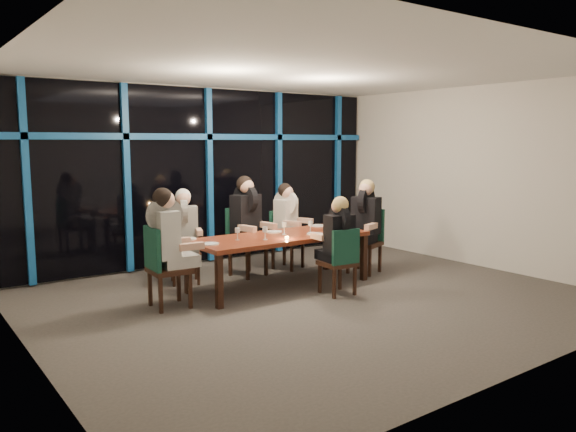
{
  "coord_description": "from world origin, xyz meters",
  "views": [
    {
      "loc": [
        -4.56,
        -5.67,
        2.08
      ],
      "look_at": [
        0.0,
        0.6,
        1.05
      ],
      "focal_mm": 35.0,
      "sensor_mm": 36.0,
      "label": 1
    }
  ],
  "objects_px": {
    "chair_end_right": "(367,237)",
    "chair_end_left": "(162,263)",
    "chair_far_right": "(284,236)",
    "water_pitcher": "(330,225)",
    "diner_far_left": "(184,222)",
    "dining_table": "(280,240)",
    "diner_end_right": "(365,213)",
    "diner_far_mid": "(247,211)",
    "chair_near_mid": "(341,258)",
    "chair_far_mid": "(244,238)",
    "chair_far_left": "(184,247)",
    "diner_end_left": "(168,230)",
    "diner_near_mid": "(338,231)",
    "wine_bottle": "(346,220)",
    "diner_far_right": "(288,213)"
  },
  "relations": [
    {
      "from": "chair_far_mid",
      "to": "diner_far_mid",
      "type": "height_order",
      "value": "diner_far_mid"
    },
    {
      "from": "diner_far_right",
      "to": "diner_near_mid",
      "type": "relative_size",
      "value": 1.04
    },
    {
      "from": "chair_far_left",
      "to": "chair_far_mid",
      "type": "bearing_deg",
      "value": 11.85
    },
    {
      "from": "diner_end_right",
      "to": "chair_far_left",
      "type": "bearing_deg",
      "value": -134.72
    },
    {
      "from": "chair_far_mid",
      "to": "diner_end_left",
      "type": "xyz_separation_m",
      "value": [
        -1.68,
        -0.93,
        0.39
      ]
    },
    {
      "from": "diner_far_right",
      "to": "diner_end_left",
      "type": "xyz_separation_m",
      "value": [
        -2.49,
        -0.89,
        0.07
      ]
    },
    {
      "from": "chair_near_mid",
      "to": "diner_far_left",
      "type": "height_order",
      "value": "diner_far_left"
    },
    {
      "from": "diner_near_mid",
      "to": "water_pitcher",
      "type": "relative_size",
      "value": 4.22
    },
    {
      "from": "chair_end_right",
      "to": "water_pitcher",
      "type": "distance_m",
      "value": 0.93
    },
    {
      "from": "chair_far_mid",
      "to": "diner_far_left",
      "type": "height_order",
      "value": "diner_far_left"
    },
    {
      "from": "chair_end_left",
      "to": "diner_far_mid",
      "type": "height_order",
      "value": "diner_far_mid"
    },
    {
      "from": "dining_table",
      "to": "chair_far_right",
      "type": "height_order",
      "value": "chair_far_right"
    },
    {
      "from": "diner_far_left",
      "to": "water_pitcher",
      "type": "height_order",
      "value": "diner_far_left"
    },
    {
      "from": "chair_end_left",
      "to": "chair_end_right",
      "type": "bearing_deg",
      "value": -87.61
    },
    {
      "from": "diner_far_right",
      "to": "diner_far_left",
      "type": "bearing_deg",
      "value": 153.16
    },
    {
      "from": "chair_end_left",
      "to": "water_pitcher",
      "type": "height_order",
      "value": "chair_end_left"
    },
    {
      "from": "chair_far_right",
      "to": "chair_end_right",
      "type": "distance_m",
      "value": 1.37
    },
    {
      "from": "chair_end_left",
      "to": "chair_near_mid",
      "type": "relative_size",
      "value": 1.12
    },
    {
      "from": "chair_far_right",
      "to": "chair_end_left",
      "type": "distance_m",
      "value": 2.73
    },
    {
      "from": "chair_far_right",
      "to": "diner_end_right",
      "type": "relative_size",
      "value": 0.97
    },
    {
      "from": "chair_end_right",
      "to": "diner_end_right",
      "type": "relative_size",
      "value": 1.03
    },
    {
      "from": "diner_far_right",
      "to": "chair_end_right",
      "type": "bearing_deg",
      "value": -69.64
    },
    {
      "from": "diner_end_left",
      "to": "water_pitcher",
      "type": "bearing_deg",
      "value": -90.53
    },
    {
      "from": "chair_far_right",
      "to": "water_pitcher",
      "type": "bearing_deg",
      "value": -110.77
    },
    {
      "from": "chair_end_right",
      "to": "diner_end_left",
      "type": "distance_m",
      "value": 3.41
    },
    {
      "from": "diner_far_right",
      "to": "diner_end_right",
      "type": "bearing_deg",
      "value": -73.25
    },
    {
      "from": "water_pitcher",
      "to": "diner_end_left",
      "type": "bearing_deg",
      "value": 165.46
    },
    {
      "from": "chair_end_right",
      "to": "wine_bottle",
      "type": "height_order",
      "value": "wine_bottle"
    },
    {
      "from": "chair_far_mid",
      "to": "chair_near_mid",
      "type": "relative_size",
      "value": 1.15
    },
    {
      "from": "chair_far_mid",
      "to": "water_pitcher",
      "type": "relative_size",
      "value": 4.99
    },
    {
      "from": "diner_far_left",
      "to": "dining_table",
      "type": "bearing_deg",
      "value": -23.47
    },
    {
      "from": "diner_far_right",
      "to": "water_pitcher",
      "type": "relative_size",
      "value": 4.39
    },
    {
      "from": "chair_end_left",
      "to": "diner_far_left",
      "type": "xyz_separation_m",
      "value": [
        0.79,
        1.01,
        0.33
      ]
    },
    {
      "from": "chair_end_left",
      "to": "diner_end_right",
      "type": "xyz_separation_m",
      "value": [
        3.39,
        -0.08,
        0.39
      ]
    },
    {
      "from": "chair_far_mid",
      "to": "water_pitcher",
      "type": "height_order",
      "value": "chair_far_mid"
    },
    {
      "from": "chair_end_left",
      "to": "diner_near_mid",
      "type": "height_order",
      "value": "diner_near_mid"
    },
    {
      "from": "chair_end_left",
      "to": "diner_end_right",
      "type": "relative_size",
      "value": 1.05
    },
    {
      "from": "dining_table",
      "to": "chair_near_mid",
      "type": "distance_m",
      "value": 0.98
    },
    {
      "from": "chair_end_right",
      "to": "chair_end_left",
      "type": "bearing_deg",
      "value": -111.22
    },
    {
      "from": "chair_far_mid",
      "to": "chair_end_right",
      "type": "height_order",
      "value": "chair_far_mid"
    },
    {
      "from": "chair_end_left",
      "to": "chair_end_right",
      "type": "height_order",
      "value": "chair_end_left"
    },
    {
      "from": "chair_end_left",
      "to": "diner_far_mid",
      "type": "xyz_separation_m",
      "value": [
        1.78,
        0.84,
        0.43
      ]
    },
    {
      "from": "diner_end_right",
      "to": "diner_far_right",
      "type": "bearing_deg",
      "value": -160.62
    },
    {
      "from": "chair_far_left",
      "to": "dining_table",
      "type": "bearing_deg",
      "value": -26.39
    },
    {
      "from": "dining_table",
      "to": "wine_bottle",
      "type": "xyz_separation_m",
      "value": [
        1.14,
        -0.13,
        0.2
      ]
    },
    {
      "from": "chair_far_mid",
      "to": "diner_far_mid",
      "type": "relative_size",
      "value": 1.03
    },
    {
      "from": "diner_end_right",
      "to": "diner_far_mid",
      "type": "bearing_deg",
      "value": -140.24
    },
    {
      "from": "dining_table",
      "to": "chair_far_mid",
      "type": "relative_size",
      "value": 2.45
    },
    {
      "from": "chair_end_left",
      "to": "diner_far_left",
      "type": "relative_size",
      "value": 1.12
    },
    {
      "from": "diner_end_right",
      "to": "diner_far_left",
      "type": "bearing_deg",
      "value": -133.08
    }
  ]
}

